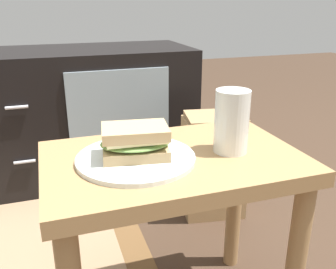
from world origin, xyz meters
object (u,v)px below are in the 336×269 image
object	(u,v)px
sandwich_front	(136,142)
beer_glass	(232,123)
tv_cabinet	(85,114)
plate	(136,159)
paper_bag	(213,165)

from	to	relation	value
sandwich_front	beer_glass	distance (m)	0.21
tv_cabinet	beer_glass	xyz separation A→B (m)	(0.22, -0.97, 0.24)
plate	beer_glass	xyz separation A→B (m)	(0.21, -0.01, 0.06)
sandwich_front	beer_glass	bearing A→B (deg)	-3.97
plate	sandwich_front	xyz separation A→B (m)	(0.00, -0.00, 0.04)
beer_glass	paper_bag	xyz separation A→B (m)	(0.19, 0.46, -0.33)
tv_cabinet	beer_glass	world-z (taller)	beer_glass
tv_cabinet	beer_glass	bearing A→B (deg)	-76.97
paper_bag	tv_cabinet	bearing A→B (deg)	129.28
plate	beer_glass	size ratio (longest dim) A/B	1.80
beer_glass	paper_bag	distance (m)	0.60
plate	paper_bag	distance (m)	0.66
tv_cabinet	paper_bag	xyz separation A→B (m)	(0.41, -0.50, -0.10)
tv_cabinet	plate	xyz separation A→B (m)	(0.01, -0.95, 0.17)
plate	tv_cabinet	bearing A→B (deg)	90.63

